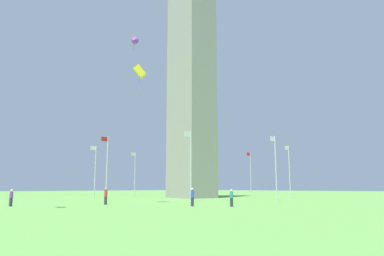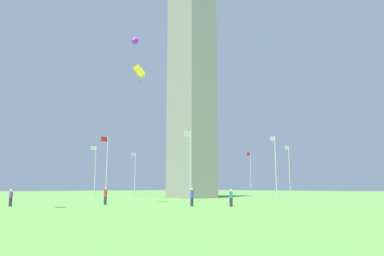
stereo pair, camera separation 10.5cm
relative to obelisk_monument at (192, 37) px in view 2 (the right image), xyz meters
name	(u,v)px [view 2 (the right image)]	position (x,y,z in m)	size (l,w,h in m)	color
ground_plane	(192,198)	(0.00, 0.00, -28.65)	(260.00, 260.00, 0.00)	#548C3D
obelisk_monument	(192,37)	(0.00, 0.00, 0.00)	(6.30, 6.30, 57.29)	gray
flagpole_n	(107,165)	(16.59, 0.00, -23.82)	(1.12, 0.14, 8.87)	silver
flagpole_ne	(190,163)	(11.75, 11.70, -23.82)	(1.12, 0.14, 8.87)	silver
flagpole_e	(275,165)	(0.05, 16.54, -23.82)	(1.12, 0.14, 8.87)	silver
flagpole_se	(289,169)	(-11.64, 11.70, -23.82)	(1.12, 0.14, 8.87)	silver
flagpole_s	(250,172)	(-16.49, 0.00, -23.82)	(1.12, 0.14, 8.87)	silver
flagpole_sw	(193,173)	(-11.64, -11.70, -23.82)	(1.12, 0.14, 8.87)	silver
flagpole_w	(135,172)	(0.05, -16.54, -23.82)	(1.12, 0.14, 8.87)	silver
flagpole_nw	(95,169)	(11.75, -11.70, -23.82)	(1.12, 0.14, 8.87)	silver
person_blue_shirt	(192,197)	(18.80, 19.24, -27.79)	(0.32, 0.32, 1.73)	#2D2D38
person_purple_shirt	(11,198)	(31.23, 7.37, -27.85)	(0.32, 0.32, 1.60)	#2D2D38
person_red_shirt	(105,196)	(22.96, 10.57, -27.77)	(0.32, 0.32, 1.76)	#2D2D38
person_teal_shirt	(231,198)	(16.61, 22.24, -27.86)	(0.32, 0.32, 1.59)	#2D2D38
kite_purple_delta	(134,40)	(12.85, 0.37, -4.58)	(1.77, 1.73, 2.31)	purple
kite_yellow_box	(139,72)	(19.06, 10.62, -13.38)	(1.68, 1.54, 3.01)	yellow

